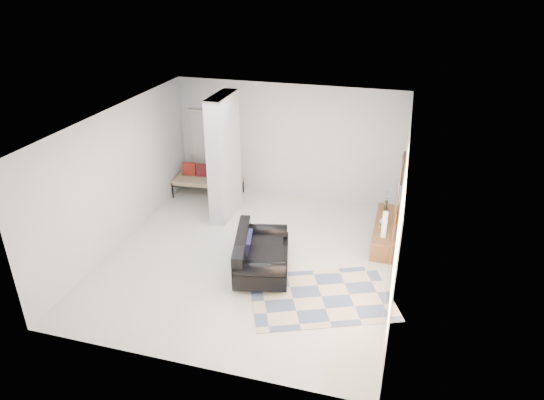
# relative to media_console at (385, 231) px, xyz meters

# --- Properties ---
(floor) EXTENTS (6.00, 6.00, 0.00)m
(floor) POSITION_rel_media_console_xyz_m (-2.52, -1.41, -0.20)
(floor) COLOR silver
(floor) RESTS_ON ground
(ceiling) EXTENTS (6.00, 6.00, 0.00)m
(ceiling) POSITION_rel_media_console_xyz_m (-2.52, -1.41, 2.60)
(ceiling) COLOR white
(ceiling) RESTS_ON wall_back
(wall_back) EXTENTS (6.00, 0.00, 6.00)m
(wall_back) POSITION_rel_media_console_xyz_m (-2.52, 1.59, 1.20)
(wall_back) COLOR silver
(wall_back) RESTS_ON ground
(wall_front) EXTENTS (6.00, 0.00, 6.00)m
(wall_front) POSITION_rel_media_console_xyz_m (-2.52, -4.41, 1.20)
(wall_front) COLOR silver
(wall_front) RESTS_ON ground
(wall_left) EXTENTS (0.00, 6.00, 6.00)m
(wall_left) POSITION_rel_media_console_xyz_m (-5.27, -1.41, 1.20)
(wall_left) COLOR silver
(wall_left) RESTS_ON ground
(wall_right) EXTENTS (0.00, 6.00, 6.00)m
(wall_right) POSITION_rel_media_console_xyz_m (0.23, -1.41, 1.20)
(wall_right) COLOR silver
(wall_right) RESTS_ON ground
(partition_column) EXTENTS (0.35, 1.20, 2.80)m
(partition_column) POSITION_rel_media_console_xyz_m (-3.62, 0.19, 1.20)
(partition_column) COLOR silver
(partition_column) RESTS_ON floor
(hallway_door) EXTENTS (0.85, 0.06, 2.04)m
(hallway_door) POSITION_rel_media_console_xyz_m (-4.62, 1.55, 0.82)
(hallway_door) COLOR beige
(hallway_door) RESTS_ON floor
(curtain) EXTENTS (0.00, 2.55, 2.55)m
(curtain) POSITION_rel_media_console_xyz_m (0.15, -2.56, 1.25)
(curtain) COLOR #FF8143
(curtain) RESTS_ON wall_right
(wall_art) EXTENTS (0.04, 0.45, 0.55)m
(wall_art) POSITION_rel_media_console_xyz_m (0.20, -0.00, 1.45)
(wall_art) COLOR #39200F
(wall_art) RESTS_ON wall_right
(media_console) EXTENTS (0.45, 1.88, 0.80)m
(media_console) POSITION_rel_media_console_xyz_m (0.00, 0.00, 0.00)
(media_console) COLOR brown
(media_console) RESTS_ON floor
(loveseat) EXTENTS (1.30, 1.80, 0.76)m
(loveseat) POSITION_rel_media_console_xyz_m (-2.22, -1.82, 0.15)
(loveseat) COLOR silver
(loveseat) RESTS_ON floor
(daybed) EXTENTS (1.71, 0.82, 0.77)m
(daybed) POSITION_rel_media_console_xyz_m (-4.45, 1.07, 0.22)
(daybed) COLOR black
(daybed) RESTS_ON floor
(area_rug) EXTENTS (2.86, 2.42, 0.01)m
(area_rug) POSITION_rel_media_console_xyz_m (-0.92, -2.31, -0.20)
(area_rug) COLOR beige
(area_rug) RESTS_ON floor
(cylinder_lamp) EXTENTS (0.10, 0.10, 0.54)m
(cylinder_lamp) POSITION_rel_media_console_xyz_m (-0.02, -0.60, 0.47)
(cylinder_lamp) COLOR white
(cylinder_lamp) RESTS_ON media_console
(bronze_figurine) EXTENTS (0.11, 0.11, 0.21)m
(bronze_figurine) POSITION_rel_media_console_xyz_m (-0.05, 0.64, 0.30)
(bronze_figurine) COLOR #301E15
(bronze_figurine) RESTS_ON media_console
(vase) EXTENTS (0.19, 0.19, 0.19)m
(vase) POSITION_rel_media_console_xyz_m (-0.05, -0.09, 0.29)
(vase) COLOR silver
(vase) RESTS_ON media_console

